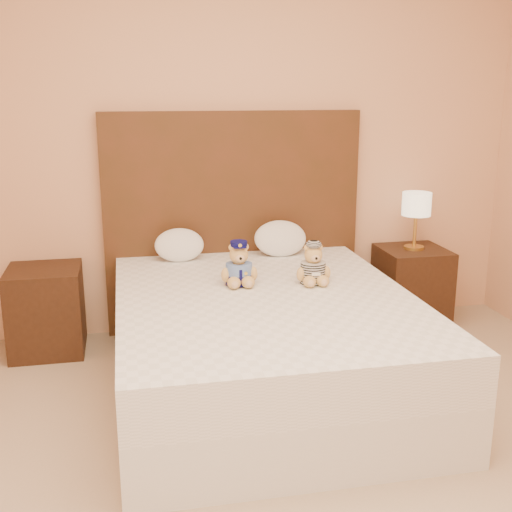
{
  "coord_description": "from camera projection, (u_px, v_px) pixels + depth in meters",
  "views": [
    {
      "loc": [
        -0.73,
        -2.05,
        1.65
      ],
      "look_at": [
        0.0,
        1.45,
        0.71
      ],
      "focal_mm": 45.0,
      "sensor_mm": 36.0,
      "label": 1
    }
  ],
  "objects": [
    {
      "name": "room_walls",
      "position": [
        308.0,
        45.0,
        2.48
      ],
      "size": [
        4.04,
        4.52,
        2.72
      ],
      "color": "tan",
      "rests_on": "ground"
    },
    {
      "name": "bed",
      "position": [
        265.0,
        342.0,
        3.57
      ],
      "size": [
        1.6,
        2.0,
        0.55
      ],
      "color": "white",
      "rests_on": "ground"
    },
    {
      "name": "headboard",
      "position": [
        233.0,
        222.0,
        4.41
      ],
      "size": [
        1.75,
        0.08,
        1.5
      ],
      "primitive_type": "cube",
      "color": "#4E2817",
      "rests_on": "ground"
    },
    {
      "name": "nightstand_left",
      "position": [
        46.0,
        310.0,
        4.08
      ],
      "size": [
        0.45,
        0.45,
        0.55
      ],
      "primitive_type": "cube",
      "color": "#341D10",
      "rests_on": "ground"
    },
    {
      "name": "nightstand_right",
      "position": [
        411.0,
        286.0,
        4.58
      ],
      "size": [
        0.45,
        0.45,
        0.55
      ],
      "primitive_type": "cube",
      "color": "#341D10",
      "rests_on": "ground"
    },
    {
      "name": "lamp",
      "position": [
        416.0,
        207.0,
        4.43
      ],
      "size": [
        0.2,
        0.2,
        0.4
      ],
      "color": "gold",
      "rests_on": "nightstand_right"
    },
    {
      "name": "teddy_police",
      "position": [
        239.0,
        263.0,
        3.66
      ],
      "size": [
        0.23,
        0.22,
        0.25
      ],
      "primitive_type": null,
      "rotation": [
        0.0,
        0.0,
        -0.02
      ],
      "color": "tan",
      "rests_on": "bed"
    },
    {
      "name": "teddy_prisoner",
      "position": [
        313.0,
        264.0,
        3.68
      ],
      "size": [
        0.22,
        0.21,
        0.24
      ],
      "primitive_type": null,
      "rotation": [
        0.0,
        0.0,
        -0.02
      ],
      "color": "tan",
      "rests_on": "bed"
    },
    {
      "name": "pillow_left",
      "position": [
        179.0,
        243.0,
        4.18
      ],
      "size": [
        0.32,
        0.21,
        0.23
      ],
      "primitive_type": "ellipsoid",
      "color": "white",
      "rests_on": "bed"
    },
    {
      "name": "pillow_right",
      "position": [
        280.0,
        237.0,
        4.31
      ],
      "size": [
        0.36,
        0.23,
        0.25
      ],
      "primitive_type": "ellipsoid",
      "color": "white",
      "rests_on": "bed"
    }
  ]
}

